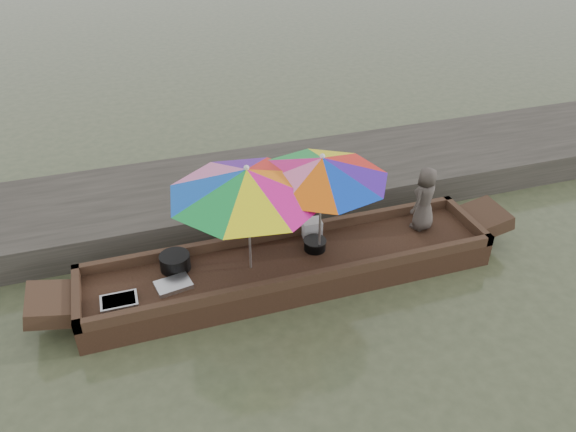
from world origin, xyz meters
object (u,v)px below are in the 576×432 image
object	(u,v)px
boat_hull	(290,269)
umbrella_bow	(249,219)
cooking_pot	(175,262)
tray_crayfish	(119,302)
umbrella_stern	(321,207)
charcoal_grill	(315,245)
tray_scallop	(173,285)
supply_bag	(312,228)
vendor	(425,199)

from	to	relation	value
boat_hull	umbrella_bow	world-z (taller)	umbrella_bow
cooking_pot	tray_crayfish	bearing A→B (deg)	-145.71
umbrella_bow	umbrella_stern	bearing A→B (deg)	0.00
cooking_pot	tray_crayfish	world-z (taller)	cooking_pot
charcoal_grill	tray_crayfish	bearing A→B (deg)	-172.70
tray_scallop	supply_bag	distance (m)	2.17
tray_crayfish	umbrella_stern	size ratio (longest dim) A/B	0.25
charcoal_grill	umbrella_bow	distance (m)	1.20
cooking_pot	charcoal_grill	size ratio (longest dim) A/B	1.34
supply_bag	umbrella_stern	distance (m)	0.79
cooking_pot	charcoal_grill	bearing A→B (deg)	-5.32
vendor	boat_hull	bearing A→B (deg)	-23.64
cooking_pot	supply_bag	xyz separation A→B (m)	(2.01, 0.16, 0.02)
tray_crayfish	boat_hull	bearing A→B (deg)	5.77
tray_scallop	umbrella_bow	xyz separation A→B (m)	(1.06, 0.08, 0.74)
cooking_pot	supply_bag	bearing A→B (deg)	4.41
charcoal_grill	vendor	world-z (taller)	vendor
umbrella_bow	tray_crayfish	bearing A→B (deg)	-172.38
tray_crayfish	umbrella_bow	world-z (taller)	umbrella_bow
vendor	charcoal_grill	bearing A→B (deg)	-26.51
boat_hull	charcoal_grill	distance (m)	0.49
umbrella_stern	tray_scallop	bearing A→B (deg)	-177.65
umbrella_stern	charcoal_grill	bearing A→B (deg)	99.77
cooking_pot	charcoal_grill	distance (m)	1.95
tray_scallop	umbrella_bow	bearing A→B (deg)	4.53
umbrella_bow	supply_bag	bearing A→B (deg)	23.38
cooking_pot	umbrella_bow	distance (m)	1.22
charcoal_grill	umbrella_stern	bearing A→B (deg)	-80.23
tray_crayfish	supply_bag	world-z (taller)	supply_bag
boat_hull	tray_scallop	size ratio (longest dim) A/B	12.71
boat_hull	cooking_pot	distance (m)	1.59
tray_crayfish	umbrella_bow	size ratio (longest dim) A/B	0.22
tray_scallop	umbrella_stern	distance (m)	2.18
supply_bag	umbrella_bow	bearing A→B (deg)	-156.62
tray_scallop	umbrella_stern	xyz separation A→B (m)	(2.04, 0.08, 0.74)
cooking_pot	umbrella_bow	xyz separation A→B (m)	(0.97, -0.29, 0.67)
umbrella_bow	vendor	bearing A→B (deg)	3.17
cooking_pot	supply_bag	distance (m)	2.02
cooking_pot	vendor	bearing A→B (deg)	-2.30
vendor	tray_crayfish	bearing A→B (deg)	-22.72
tray_scallop	supply_bag	xyz separation A→B (m)	(2.10, 0.53, 0.10)
supply_bag	vendor	xyz separation A→B (m)	(1.64, -0.30, 0.37)
umbrella_bow	umbrella_stern	distance (m)	0.99
tray_scallop	umbrella_bow	size ratio (longest dim) A/B	0.22
tray_crayfish	tray_scallop	size ratio (longest dim) A/B	1.00
boat_hull	vendor	distance (m)	2.23
boat_hull	umbrella_stern	xyz separation A→B (m)	(0.42, 0.00, 0.95)
cooking_pot	tray_scallop	distance (m)	0.40
tray_crayfish	vendor	bearing A→B (deg)	4.93
tray_crayfish	vendor	world-z (taller)	vendor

